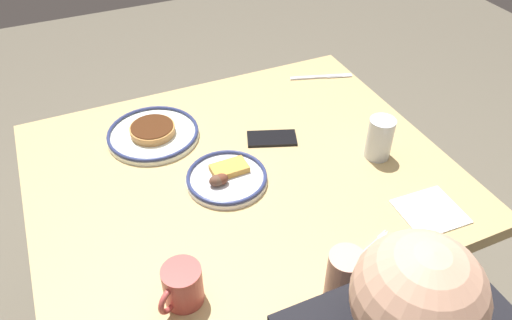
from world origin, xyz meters
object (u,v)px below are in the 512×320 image
object	(u,v)px
fork_near	(364,255)
paper_napkin	(430,211)
coffee_mug	(182,285)
drinking_glass	(379,140)
plate_center_pancakes	(153,133)
butter_knife	(321,77)
plate_near_main	(226,178)
cell_phone	(272,138)

from	to	relation	value
fork_near	paper_napkin	bearing A→B (deg)	-167.78
coffee_mug	drinking_glass	size ratio (longest dim) A/B	0.87
drinking_glass	paper_napkin	world-z (taller)	drinking_glass
plate_center_pancakes	paper_napkin	world-z (taller)	plate_center_pancakes
plate_center_pancakes	butter_knife	world-z (taller)	plate_center_pancakes
plate_near_main	drinking_glass	size ratio (longest dim) A/B	1.77
coffee_mug	fork_near	bearing A→B (deg)	172.36
drinking_glass	cell_phone	distance (m)	0.31
plate_near_main	paper_napkin	world-z (taller)	plate_near_main
plate_center_pancakes	fork_near	size ratio (longest dim) A/B	1.41
butter_knife	cell_phone	bearing A→B (deg)	39.02
plate_near_main	plate_center_pancakes	distance (m)	0.30
plate_near_main	cell_phone	size ratio (longest dim) A/B	1.50
plate_center_pancakes	cell_phone	distance (m)	0.35
plate_center_pancakes	drinking_glass	xyz separation A→B (m)	(-0.55, 0.34, 0.04)
paper_napkin	butter_knife	size ratio (longest dim) A/B	0.70
cell_phone	butter_knife	world-z (taller)	cell_phone
coffee_mug	cell_phone	bearing A→B (deg)	-133.69
plate_near_main	butter_knife	distance (m)	0.62
cell_phone	fork_near	xyz separation A→B (m)	(-0.01, 0.48, -0.00)
paper_napkin	plate_near_main	bearing A→B (deg)	-36.32
paper_napkin	butter_knife	bearing A→B (deg)	-96.36
cell_phone	fork_near	size ratio (longest dim) A/B	0.76
cell_phone	coffee_mug	bearing A→B (deg)	66.72
coffee_mug	cell_phone	size ratio (longest dim) A/B	0.74
drinking_glass	fork_near	world-z (taller)	drinking_glass
cell_phone	paper_napkin	xyz separation A→B (m)	(-0.23, 0.43, -0.00)
paper_napkin	fork_near	xyz separation A→B (m)	(0.23, 0.05, 0.00)
paper_napkin	drinking_glass	bearing A→B (deg)	-91.31
plate_center_pancakes	paper_napkin	distance (m)	0.80
fork_near	butter_knife	xyz separation A→B (m)	(-0.30, -0.73, -0.00)
cell_phone	fork_near	world-z (taller)	cell_phone
cell_phone	paper_napkin	distance (m)	0.49
cell_phone	plate_near_main	bearing A→B (deg)	52.22
cell_phone	plate_center_pancakes	bearing A→B (deg)	-5.20
plate_near_main	plate_center_pancakes	size ratio (longest dim) A/B	0.80
butter_knife	plate_near_main	bearing A→B (deg)	36.44
drinking_glass	coffee_mug	bearing A→B (deg)	20.10
cell_phone	paper_napkin	size ratio (longest dim) A/B	0.96
plate_near_main	cell_phone	bearing A→B (deg)	-148.18
plate_center_pancakes	fork_near	xyz separation A→B (m)	(-0.32, 0.63, -0.01)
fork_near	coffee_mug	bearing A→B (deg)	-7.64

